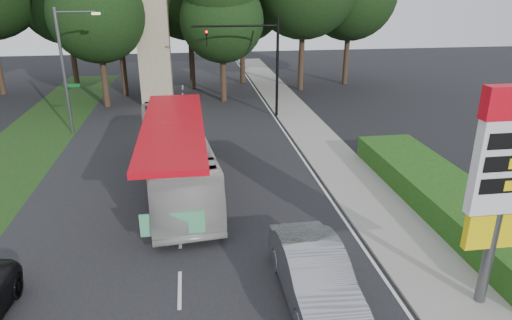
{
  "coord_description": "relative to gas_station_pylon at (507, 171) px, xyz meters",
  "views": [
    {
      "loc": [
        0.66,
        -8.49,
        9.25
      ],
      "look_at": [
        3.33,
        9.63,
        2.2
      ],
      "focal_mm": 32.0,
      "sensor_mm": 36.0,
      "label": 1
    }
  ],
  "objects": [
    {
      "name": "road_surface",
      "position": [
        -9.2,
        10.01,
        -4.44
      ],
      "size": [
        14.0,
        80.0,
        0.02
      ],
      "primitive_type": "cube",
      "color": "black",
      "rests_on": "ground"
    },
    {
      "name": "sidewalk_right",
      "position": [
        -0.7,
        10.01,
        -4.39
      ],
      "size": [
        3.0,
        80.0,
        0.12
      ],
      "primitive_type": "cube",
      "color": "gray",
      "rests_on": "ground"
    },
    {
      "name": "grass_verge_left",
      "position": [
        -18.7,
        16.01,
        -4.44
      ],
      "size": [
        5.0,
        50.0,
        0.02
      ],
      "primitive_type": "cube",
      "color": "#193814",
      "rests_on": "ground"
    },
    {
      "name": "hedge",
      "position": [
        2.3,
        6.01,
        -3.85
      ],
      "size": [
        3.0,
        14.0,
        1.2
      ],
      "primitive_type": "cube",
      "color": "#1D4311",
      "rests_on": "ground"
    },
    {
      "name": "gas_station_pylon",
      "position": [
        0.0,
        0.0,
        0.0
      ],
      "size": [
        2.1,
        0.45,
        6.85
      ],
      "color": "#59595E",
      "rests_on": "ground"
    },
    {
      "name": "traffic_signal_mast",
      "position": [
        -3.52,
        22.0,
        0.22
      ],
      "size": [
        6.1,
        0.35,
        7.2
      ],
      "color": "black",
      "rests_on": "ground"
    },
    {
      "name": "streetlight_signs",
      "position": [
        -16.19,
        20.01,
        -0.01
      ],
      "size": [
        2.75,
        0.98,
        8.0
      ],
      "color": "#59595E",
      "rests_on": "ground"
    },
    {
      "name": "monument",
      "position": [
        -11.2,
        28.01,
        0.66
      ],
      "size": [
        3.0,
        3.0,
        10.05
      ],
      "color": "gray",
      "rests_on": "ground"
    },
    {
      "name": "tree_monument_right",
      "position": [
        -5.7,
        27.51,
        3.56
      ],
      "size": [
        6.72,
        6.72,
        13.2
      ],
      "color": "#2D2116",
      "rests_on": "ground"
    },
    {
      "name": "transit_bus",
      "position": [
        -9.4,
        10.11,
        -2.81
      ],
      "size": [
        3.94,
        11.96,
        3.27
      ],
      "primitive_type": "imported",
      "rotation": [
        0.0,
        0.0,
        0.1
      ],
      "color": "beige",
      "rests_on": "ground"
    },
    {
      "name": "sedan_silver",
      "position": [
        -5.03,
        0.98,
        -3.56
      ],
      "size": [
        1.99,
        5.45,
        1.78
      ],
      "primitive_type": "imported",
      "rotation": [
        0.0,
        0.0,
        0.02
      ],
      "color": "#939499",
      "rests_on": "ground"
    }
  ]
}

